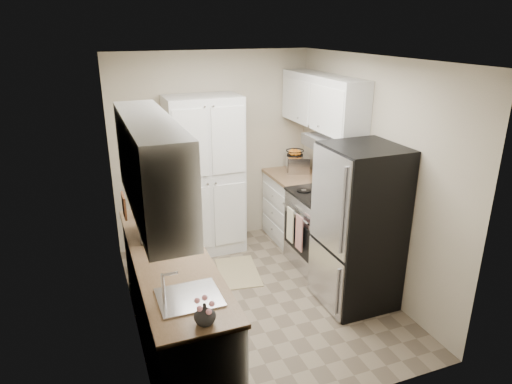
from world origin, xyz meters
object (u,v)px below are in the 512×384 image
electric_range (322,229)px  toaster_oven (297,163)px  microwave (156,221)px  pantry_cabinet (205,176)px  refrigerator (359,227)px  wine_bottle (142,207)px

electric_range → toaster_oven: size_ratio=3.01×
microwave → toaster_oven: (2.11, 1.31, -0.02)m
pantry_cabinet → electric_range: size_ratio=1.77×
microwave → pantry_cabinet: bearing=-25.4°
refrigerator → toaster_oven: (0.15, 1.75, 0.18)m
refrigerator → wine_bottle: (-2.04, 0.85, 0.20)m
pantry_cabinet → wine_bottle: size_ratio=7.59×
wine_bottle → pantry_cabinet: bearing=44.1°
pantry_cabinet → refrigerator: bearing=-56.5°
electric_range → refrigerator: 0.88m
electric_range → toaster_oven: toaster_oven is taller
microwave → wine_bottle: bearing=17.8°
refrigerator → microwave: size_ratio=3.66×
microwave → wine_bottle: (-0.08, 0.41, 0.00)m
refrigerator → wine_bottle: refrigerator is taller
microwave → refrigerator: bearing=-95.5°
electric_range → microwave: 2.11m
pantry_cabinet → refrigerator: size_ratio=1.18×
microwave → toaster_oven: 2.48m
pantry_cabinet → microwave: bearing=-122.6°
toaster_oven → pantry_cabinet: bearing=-159.5°
electric_range → wine_bottle: (-2.07, 0.05, 0.57)m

